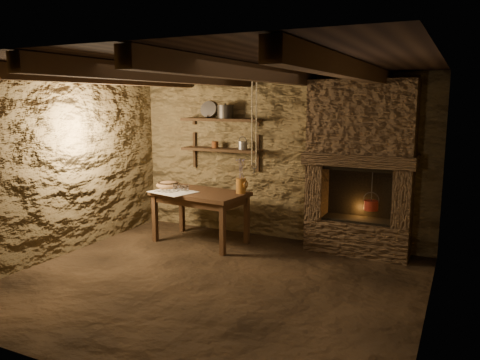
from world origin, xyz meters
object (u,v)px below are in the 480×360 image
at_px(work_table, 200,215).
at_px(red_pot, 371,205).
at_px(iron_stockpot, 225,112).
at_px(wooden_bowl, 168,185).
at_px(stoneware_jug, 241,178).

height_order(work_table, red_pot, red_pot).
xyz_separation_m(work_table, iron_stockpot, (0.11, 0.58, 1.45)).
relative_size(iron_stockpot, red_pot, 0.44).
relative_size(work_table, wooden_bowl, 3.85).
bearing_deg(red_pot, stoneware_jug, -169.77).
relative_size(work_table, stoneware_jug, 2.82).
bearing_deg(work_table, red_pot, 17.09).
relative_size(stoneware_jug, iron_stockpot, 2.08).
distance_m(stoneware_jug, red_pot, 1.78).
xyz_separation_m(work_table, wooden_bowl, (-0.57, 0.03, 0.39)).
bearing_deg(wooden_bowl, red_pot, 8.42).
distance_m(wooden_bowl, red_pot, 2.91).
relative_size(wooden_bowl, red_pot, 0.67).
bearing_deg(wooden_bowl, iron_stockpot, 38.84).
distance_m(work_table, iron_stockpot, 1.57).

